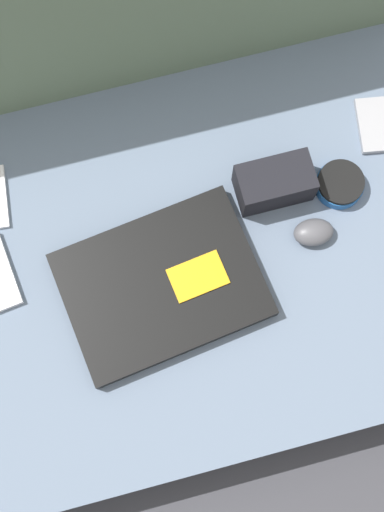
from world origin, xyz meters
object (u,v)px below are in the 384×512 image
object	(u,v)px
laptop	(162,285)
speaker_puck	(340,184)
computer_mouse	(314,232)
camera_pouch	(274,183)
phone_black	(375,125)

from	to	relation	value
laptop	speaker_puck	size ratio (longest dim) A/B	4.18
computer_mouse	speaker_puck	xyz separation A→B (m)	(0.07, 0.07, -0.00)
speaker_puck	computer_mouse	bearing A→B (deg)	-134.15
computer_mouse	speaker_puck	distance (m)	0.10
computer_mouse	laptop	bearing A→B (deg)	-169.37
speaker_puck	camera_pouch	xyz separation A→B (m)	(-0.11, 0.02, 0.02)
computer_mouse	phone_black	bearing A→B (deg)	50.68
laptop	computer_mouse	size ratio (longest dim) A/B	4.78
speaker_puck	laptop	bearing A→B (deg)	-164.55
laptop	camera_pouch	xyz separation A→B (m)	(0.22, 0.12, 0.02)
laptop	phone_black	world-z (taller)	laptop
camera_pouch	phone_black	bearing A→B (deg)	18.09
speaker_puck	phone_black	distance (m)	0.13
computer_mouse	camera_pouch	xyz separation A→B (m)	(-0.04, 0.09, 0.02)
phone_black	camera_pouch	size ratio (longest dim) A/B	0.86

